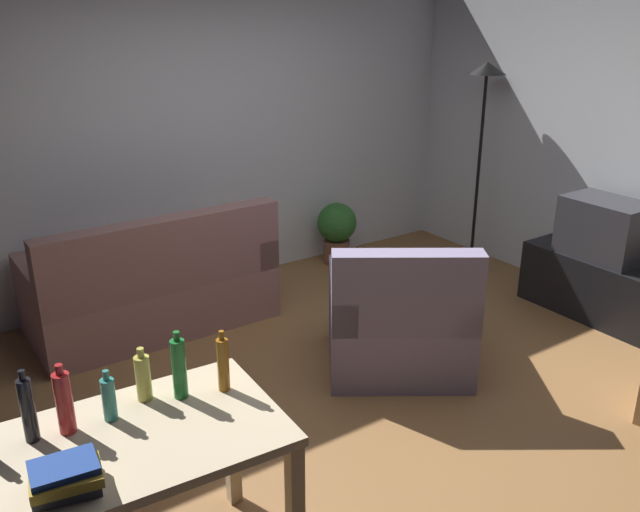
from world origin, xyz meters
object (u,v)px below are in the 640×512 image
at_px(tv, 605,228).
at_px(bottle_green, 179,368).
at_px(bottle_dark, 28,409).
at_px(tv_stand, 596,285).
at_px(bottle_amber, 223,364).
at_px(potted_plant, 337,229).
at_px(desk, 126,463).
at_px(bottle_red, 64,402).
at_px(bottle_tall, 109,399).
at_px(torchiere_lamp, 484,110).
at_px(armchair, 399,323).
at_px(book_stack, 66,478).
at_px(bottle_squat, 143,377).
at_px(couch, 154,289).

bearing_deg(tv, bottle_green, 96.78).
bearing_deg(bottle_dark, tv_stand, 5.32).
height_order(tv, bottle_amber, bottle_amber).
xyz_separation_m(potted_plant, bottle_dark, (-3.14, -2.40, 0.56)).
xyz_separation_m(desk, bottle_red, (-0.15, 0.16, 0.24)).
height_order(bottle_red, bottle_amber, bottle_red).
bearing_deg(bottle_tall, torchiere_lamp, 23.79).
relative_size(torchiere_lamp, bottle_dark, 6.12).
bearing_deg(armchair, torchiere_lamp, -115.52).
height_order(bottle_red, bottle_tall, bottle_red).
bearing_deg(book_stack, bottle_dark, 94.52).
relative_size(bottle_dark, bottle_tall, 1.37).
distance_m(bottle_dark, bottle_green, 0.58).
relative_size(tv_stand, bottle_green, 3.68).
distance_m(tv_stand, tv, 0.46).
height_order(desk, bottle_red, bottle_red).
distance_m(torchiere_lamp, book_stack, 4.62).
bearing_deg(bottle_amber, book_stack, -159.86).
distance_m(desk, bottle_dark, 0.41).
distance_m(bottle_squat, bottle_green, 0.15).
bearing_deg(potted_plant, torchiere_lamp, -36.39).
distance_m(bottle_dark, bottle_squat, 0.45).
distance_m(bottle_squat, book_stack, 0.57).
height_order(tv_stand, bottle_dark, bottle_dark).
height_order(tv, bottle_red, bottle_red).
xyz_separation_m(armchair, bottle_red, (-2.23, -0.64, 0.57)).
xyz_separation_m(tv_stand, tv, (0.00, 0.00, 0.46)).
xyz_separation_m(desk, bottle_green, (0.30, 0.15, 0.24)).
xyz_separation_m(tv, torchiere_lamp, (-0.00, 1.28, 0.71)).
height_order(tv_stand, book_stack, book_stack).
bearing_deg(tv_stand, bottle_green, 96.78).
bearing_deg(bottle_tall, bottle_dark, 173.33).
xyz_separation_m(bottle_dark, book_stack, (0.03, -0.36, -0.08)).
distance_m(desk, bottle_tall, 0.25).
relative_size(armchair, book_stack, 4.77).
relative_size(bottle_red, bottle_green, 0.97).
relative_size(bottle_squat, book_stack, 0.92).
distance_m(couch, tv, 3.38).
height_order(torchiere_lamp, bottle_red, torchiere_lamp).
height_order(torchiere_lamp, bottle_green, torchiere_lamp).
xyz_separation_m(tv_stand, bottle_squat, (-3.69, -0.36, 0.62)).
relative_size(armchair, bottle_tall, 5.63).
distance_m(armchair, bottle_tall, 2.23).
height_order(desk, book_stack, book_stack).
height_order(tv_stand, bottle_red, bottle_red).
bearing_deg(book_stack, bottle_green, 30.03).
xyz_separation_m(torchiere_lamp, armchair, (-1.79, -1.04, -1.09)).
bearing_deg(bottle_green, bottle_dark, 176.18).
relative_size(bottle_dark, bottle_amber, 1.08).
distance_m(torchiere_lamp, potted_plant, 1.65).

